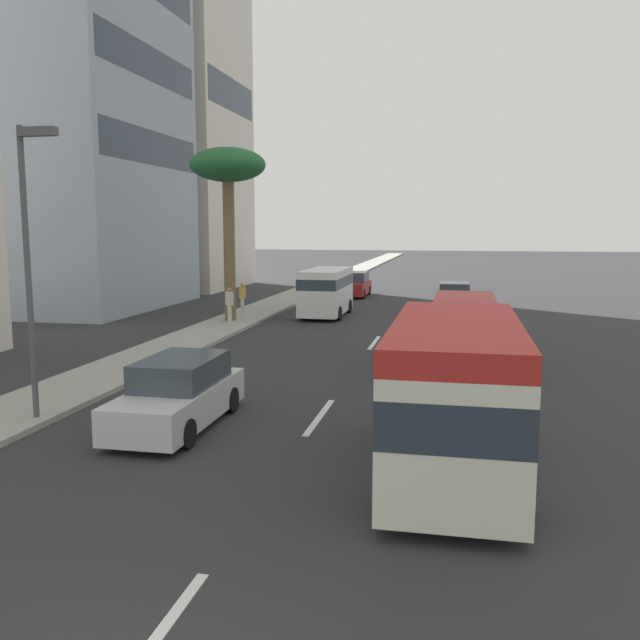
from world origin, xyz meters
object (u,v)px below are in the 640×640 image
(van_fourth, at_px, (326,289))
(car_fifth, at_px, (354,285))
(palm_tree, at_px, (228,172))
(car_third, at_px, (457,318))
(minibus_second, at_px, (455,391))
(street_lamp, at_px, (30,241))
(van_seventh, at_px, (464,328))
(car_lead, at_px, (179,394))
(pedestrian_mid_block, at_px, (242,296))
(car_sixth, at_px, (454,297))
(pedestrian_near_lamp, at_px, (230,303))

(van_fourth, bearing_deg, car_fifth, -179.26)
(palm_tree, bearing_deg, car_third, -97.26)
(minibus_second, bearing_deg, car_third, -0.06)
(street_lamp, bearing_deg, van_seventh, -49.33)
(minibus_second, xyz_separation_m, car_third, (16.93, -0.02, -0.87))
(street_lamp, bearing_deg, car_lead, -82.01)
(van_seventh, xyz_separation_m, palm_tree, (8.47, 11.03, 5.84))
(car_lead, xyz_separation_m, palm_tree, (16.49, 4.48, 6.43))
(car_fifth, relative_size, pedestrian_mid_block, 2.77)
(car_sixth, bearing_deg, palm_tree, 125.50)
(palm_tree, bearing_deg, pedestrian_mid_block, 5.69)
(car_sixth, relative_size, street_lamp, 0.60)
(car_lead, distance_m, minibus_second, 6.63)
(pedestrian_near_lamp, xyz_separation_m, street_lamp, (-16.33, -0.97, 3.26))
(minibus_second, relative_size, car_third, 1.49)
(van_fourth, bearing_deg, car_third, 54.34)
(car_third, relative_size, street_lamp, 0.63)
(palm_tree, height_order, street_lamp, palm_tree)
(car_fifth, xyz_separation_m, car_sixth, (-6.19, -6.69, -0.04))
(car_sixth, bearing_deg, pedestrian_mid_block, 114.18)
(minibus_second, height_order, pedestrian_near_lamp, minibus_second)
(pedestrian_mid_block, bearing_deg, minibus_second, 40.24)
(pedestrian_near_lamp, bearing_deg, car_fifth, 91.83)
(minibus_second, relative_size, palm_tree, 0.77)
(car_fifth, height_order, pedestrian_mid_block, pedestrian_mid_block)
(minibus_second, relative_size, street_lamp, 0.94)
(street_lamp, bearing_deg, car_third, -31.83)
(van_fourth, height_order, pedestrian_near_lamp, van_fourth)
(car_lead, relative_size, palm_tree, 0.56)
(car_third, distance_m, van_seventh, 7.12)
(car_lead, bearing_deg, van_seventh, 140.77)
(van_fourth, distance_m, pedestrian_near_lamp, 5.65)
(palm_tree, bearing_deg, van_fourth, -49.58)
(car_third, relative_size, van_seventh, 0.87)
(car_lead, xyz_separation_m, car_third, (15.11, -6.34, -0.03))
(car_fifth, distance_m, pedestrian_mid_block, 11.85)
(van_fourth, distance_m, car_sixth, 7.77)
(car_fifth, distance_m, palm_tree, 15.69)
(car_third, xyz_separation_m, pedestrian_near_lamp, (0.75, 10.64, 0.33))
(car_third, bearing_deg, car_sixth, 1.23)
(van_seventh, distance_m, palm_tree, 15.08)
(car_lead, bearing_deg, pedestrian_near_lamp, -164.83)
(van_seventh, height_order, pedestrian_mid_block, van_seventh)
(car_lead, relative_size, van_seventh, 0.94)
(car_third, relative_size, pedestrian_mid_block, 2.64)
(van_fourth, relative_size, van_seventh, 1.09)
(car_fifth, distance_m, street_lamp, 31.05)
(car_third, bearing_deg, van_seventh, -178.32)
(minibus_second, distance_m, van_fourth, 22.80)
(car_lead, distance_m, pedestrian_mid_block, 19.76)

